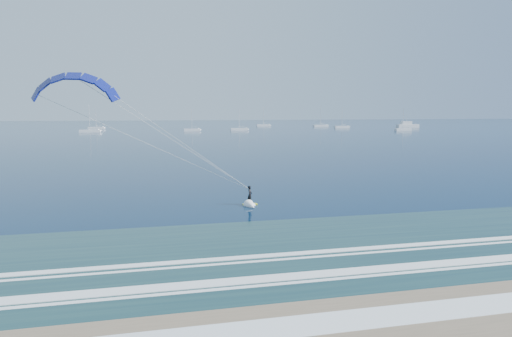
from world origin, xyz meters
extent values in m
plane|color=#072340|center=(0.00, 0.00, 0.00)|extent=(900.00, 900.00, 0.00)
cube|color=#1E423F|center=(0.00, 8.00, 0.01)|extent=(600.00, 22.00, 0.03)
cube|color=white|center=(0.00, 1.50, 0.04)|extent=(600.00, 0.90, 0.07)
cube|color=white|center=(0.00, 5.50, 0.04)|extent=(600.00, 1.10, 0.07)
cube|color=white|center=(0.00, 9.50, 0.04)|extent=(600.00, 0.70, 0.07)
cube|color=white|center=(0.00, -0.50, 0.11)|extent=(600.00, 2.00, 0.02)
cube|color=#E4F11C|center=(-1.65, 26.15, 0.04)|extent=(1.51, 0.49, 0.09)
imported|color=black|center=(-1.65, 26.15, 1.02)|extent=(0.71, 0.81, 1.87)
cone|color=white|center=(-1.80, 24.85, 0.08)|extent=(1.31, 1.74, 1.10)
cube|color=white|center=(132.16, 215.63, 0.94)|extent=(12.85, 3.43, 1.88)
cube|color=white|center=(131.16, 215.63, 2.74)|extent=(5.99, 2.74, 1.71)
cylinder|color=silver|center=(131.16, 215.63, 4.60)|extent=(0.16, 0.16, 2.00)
cube|color=white|center=(-37.20, 195.21, 0.60)|extent=(8.84, 2.40, 1.20)
cylinder|color=silver|center=(-37.20, 195.21, 6.66)|extent=(0.18, 0.18, 10.92)
cylinder|color=silver|center=(-36.00, 195.21, 2.00)|extent=(2.60, 0.12, 0.12)
cube|color=white|center=(-38.44, 232.53, 0.60)|extent=(8.09, 2.40, 1.20)
cylinder|color=silver|center=(-38.44, 232.53, 6.10)|extent=(0.18, 0.18, 9.79)
cylinder|color=silver|center=(-37.24, 232.53, 2.00)|extent=(2.60, 0.12, 0.12)
cube|color=white|center=(7.91, 196.38, 0.60)|extent=(7.47, 2.40, 1.20)
cylinder|color=silver|center=(7.91, 196.38, 5.87)|extent=(0.18, 0.18, 9.34)
cylinder|color=silver|center=(9.11, 196.38, 2.00)|extent=(2.60, 0.12, 0.12)
cube|color=white|center=(57.49, 256.15, 0.60)|extent=(8.62, 2.40, 1.20)
cylinder|color=silver|center=(57.49, 256.15, 6.47)|extent=(0.18, 0.18, 10.54)
cylinder|color=silver|center=(58.69, 256.15, 2.00)|extent=(2.60, 0.12, 0.12)
cube|color=white|center=(93.17, 218.64, 0.60)|extent=(8.58, 2.40, 1.20)
cylinder|color=silver|center=(93.17, 218.64, 6.47)|extent=(0.18, 0.18, 10.53)
cylinder|color=silver|center=(94.37, 218.64, 2.00)|extent=(2.60, 0.12, 0.12)
cube|color=white|center=(107.07, 178.75, 0.60)|extent=(7.84, 2.40, 1.20)
cylinder|color=silver|center=(107.07, 178.75, 5.97)|extent=(0.18, 0.18, 9.55)
cylinder|color=silver|center=(108.27, 178.75, 2.00)|extent=(2.60, 0.12, 0.12)
cube|color=white|center=(89.03, 240.49, 0.60)|extent=(9.12, 2.40, 1.20)
cylinder|color=silver|center=(89.03, 240.49, 7.04)|extent=(0.18, 0.18, 11.69)
cylinder|color=silver|center=(90.23, 240.49, 2.00)|extent=(2.60, 0.12, 0.12)
cube|color=white|center=(30.95, 198.98, 0.60)|extent=(8.44, 2.40, 1.20)
cylinder|color=silver|center=(30.95, 198.98, 5.97)|extent=(0.18, 0.18, 9.54)
cylinder|color=silver|center=(32.15, 198.98, 2.00)|extent=(2.60, 0.12, 0.12)
camera|label=1|loc=(-11.48, -18.66, 9.54)|focal=32.00mm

